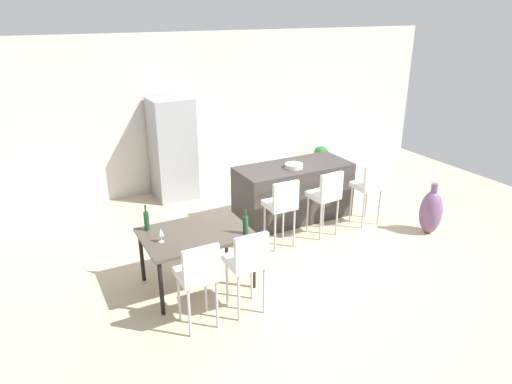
# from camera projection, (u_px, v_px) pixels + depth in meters

# --- Properties ---
(ground_plane) EXTENTS (10.00, 10.00, 0.00)m
(ground_plane) POSITION_uv_depth(u_px,v_px,m) (294.00, 239.00, 7.15)
(ground_plane) COLOR #C6B28E
(back_wall) EXTENTS (10.00, 0.12, 2.90)m
(back_wall) POSITION_uv_depth(u_px,v_px,m) (214.00, 110.00, 9.03)
(back_wall) COLOR beige
(back_wall) RESTS_ON ground_plane
(kitchen_island) EXTENTS (1.89, 0.82, 0.92)m
(kitchen_island) POSITION_uv_depth(u_px,v_px,m) (293.00, 192.00, 7.73)
(kitchen_island) COLOR #383330
(kitchen_island) RESTS_ON ground_plane
(bar_chair_left) EXTENTS (0.41, 0.41, 1.05)m
(bar_chair_left) POSITION_uv_depth(u_px,v_px,m) (282.00, 203.00, 6.68)
(bar_chair_left) COLOR silver
(bar_chair_left) RESTS_ON ground_plane
(bar_chair_middle) EXTENTS (0.43, 0.43, 1.05)m
(bar_chair_middle) POSITION_uv_depth(u_px,v_px,m) (326.00, 193.00, 7.02)
(bar_chair_middle) COLOR silver
(bar_chair_middle) RESTS_ON ground_plane
(bar_chair_right) EXTENTS (0.41, 0.41, 1.05)m
(bar_chair_right) POSITION_uv_depth(u_px,v_px,m) (370.00, 184.00, 7.39)
(bar_chair_right) COLOR silver
(bar_chair_right) RESTS_ON ground_plane
(dining_table) EXTENTS (1.31, 0.94, 0.74)m
(dining_table) POSITION_uv_depth(u_px,v_px,m) (196.00, 237.00, 5.76)
(dining_table) COLOR #4C4238
(dining_table) RESTS_ON ground_plane
(dining_chair_near) EXTENTS (0.40, 0.40, 1.05)m
(dining_chair_near) POSITION_uv_depth(u_px,v_px,m) (198.00, 273.00, 4.94)
(dining_chair_near) COLOR silver
(dining_chair_near) RESTS_ON ground_plane
(dining_chair_far) EXTENTS (0.41, 0.41, 1.05)m
(dining_chair_far) POSITION_uv_depth(u_px,v_px,m) (247.00, 260.00, 5.19)
(dining_chair_far) COLOR silver
(dining_chair_far) RESTS_ON ground_plane
(wine_bottle_far) EXTENTS (0.07, 0.07, 0.32)m
(wine_bottle_far) POSITION_uv_depth(u_px,v_px,m) (246.00, 224.00, 5.66)
(wine_bottle_far) COLOR #194723
(wine_bottle_far) RESTS_ON dining_table
(wine_bottle_inner) EXTENTS (0.07, 0.07, 0.34)m
(wine_bottle_inner) POSITION_uv_depth(u_px,v_px,m) (147.00, 221.00, 5.74)
(wine_bottle_inner) COLOR #194723
(wine_bottle_inner) RESTS_ON dining_table
(wine_glass_left) EXTENTS (0.07, 0.07, 0.17)m
(wine_glass_left) POSITION_uv_depth(u_px,v_px,m) (161.00, 232.00, 5.45)
(wine_glass_left) COLOR silver
(wine_glass_left) RESTS_ON dining_table
(refrigerator) EXTENTS (0.72, 0.68, 1.84)m
(refrigerator) POSITION_uv_depth(u_px,v_px,m) (173.00, 149.00, 8.42)
(refrigerator) COLOR #939699
(refrigerator) RESTS_ON ground_plane
(fruit_bowl) EXTENTS (0.28, 0.28, 0.07)m
(fruit_bowl) POSITION_uv_depth(u_px,v_px,m) (294.00, 166.00, 7.43)
(fruit_bowl) COLOR beige
(fruit_bowl) RESTS_ON kitchen_island
(floor_vase) EXTENTS (0.34, 0.34, 0.82)m
(floor_vase) POSITION_uv_depth(u_px,v_px,m) (431.00, 212.00, 7.23)
(floor_vase) COLOR #704C75
(floor_vase) RESTS_ON ground_plane
(potted_plant) EXTENTS (0.32, 0.32, 0.53)m
(potted_plant) POSITION_uv_depth(u_px,v_px,m) (321.00, 156.00, 10.08)
(potted_plant) COLOR #38383D
(potted_plant) RESTS_ON ground_plane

